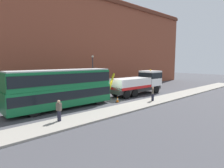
{
  "coord_description": "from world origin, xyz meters",
  "views": [
    {
      "loc": [
        -15.63,
        -17.22,
        4.92
      ],
      "look_at": [
        0.54,
        0.34,
        2.0
      ],
      "focal_mm": 30.01,
      "sensor_mm": 36.0,
      "label": 1
    }
  ],
  "objects_px": {
    "street_lamp": "(93,70)",
    "pedestrian_bystander": "(153,94)",
    "double_decker_bus": "(62,87)",
    "pedestrian_onlooker": "(59,111)",
    "recovery_tow_truck": "(139,83)",
    "traffic_cone_near_bus": "(117,100)"
  },
  "relations": [
    {
      "from": "pedestrian_bystander",
      "to": "pedestrian_onlooker",
      "type": "bearing_deg",
      "value": 52.97
    },
    {
      "from": "street_lamp",
      "to": "pedestrian_bystander",
      "type": "bearing_deg",
      "value": -83.74
    },
    {
      "from": "recovery_tow_truck",
      "to": "pedestrian_onlooker",
      "type": "bearing_deg",
      "value": -164.01
    },
    {
      "from": "traffic_cone_near_bus",
      "to": "street_lamp",
      "type": "height_order",
      "value": "street_lamp"
    },
    {
      "from": "street_lamp",
      "to": "pedestrian_onlooker",
      "type": "bearing_deg",
      "value": -137.4
    },
    {
      "from": "pedestrian_bystander",
      "to": "traffic_cone_near_bus",
      "type": "height_order",
      "value": "pedestrian_bystander"
    },
    {
      "from": "pedestrian_onlooker",
      "to": "pedestrian_bystander",
      "type": "relative_size",
      "value": 1.0
    },
    {
      "from": "recovery_tow_truck",
      "to": "street_lamp",
      "type": "bearing_deg",
      "value": 124.71
    },
    {
      "from": "double_decker_bus",
      "to": "pedestrian_onlooker",
      "type": "xyz_separation_m",
      "value": [
        -2.42,
        -4.0,
        -1.25
      ]
    },
    {
      "from": "pedestrian_onlooker",
      "to": "traffic_cone_near_bus",
      "type": "xyz_separation_m",
      "value": [
        8.65,
        2.18,
        -0.64
      ]
    },
    {
      "from": "traffic_cone_near_bus",
      "to": "pedestrian_onlooker",
      "type": "bearing_deg",
      "value": -165.85
    },
    {
      "from": "double_decker_bus",
      "to": "pedestrian_onlooker",
      "type": "distance_m",
      "value": 4.83
    },
    {
      "from": "double_decker_bus",
      "to": "traffic_cone_near_bus",
      "type": "height_order",
      "value": "double_decker_bus"
    },
    {
      "from": "double_decker_bus",
      "to": "street_lamp",
      "type": "bearing_deg",
      "value": 36.3
    },
    {
      "from": "recovery_tow_truck",
      "to": "double_decker_bus",
      "type": "distance_m",
      "value": 12.44
    },
    {
      "from": "traffic_cone_near_bus",
      "to": "pedestrian_bystander",
      "type": "bearing_deg",
      "value": -38.71
    },
    {
      "from": "pedestrian_onlooker",
      "to": "street_lamp",
      "type": "bearing_deg",
      "value": 18.4
    },
    {
      "from": "pedestrian_onlooker",
      "to": "traffic_cone_near_bus",
      "type": "bearing_deg",
      "value": -10.04
    },
    {
      "from": "double_decker_bus",
      "to": "traffic_cone_near_bus",
      "type": "xyz_separation_m",
      "value": [
        6.23,
        -1.81,
        -1.89
      ]
    },
    {
      "from": "pedestrian_bystander",
      "to": "street_lamp",
      "type": "distance_m",
      "value": 10.83
    },
    {
      "from": "pedestrian_onlooker",
      "to": "pedestrian_bystander",
      "type": "height_order",
      "value": "same"
    },
    {
      "from": "recovery_tow_truck",
      "to": "street_lamp",
      "type": "relative_size",
      "value": 1.74
    }
  ]
}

